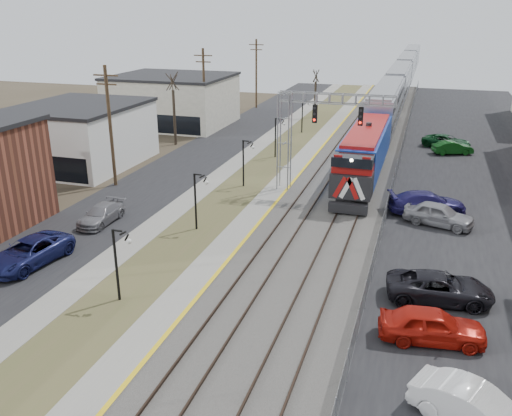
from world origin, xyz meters
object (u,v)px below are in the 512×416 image
at_px(signal_gantry, 306,125).
at_px(car_lot_a, 432,326).
at_px(car_lot_b, 475,409).
at_px(train, 400,82).

relative_size(signal_gantry, car_lot_a, 1.91).
bearing_deg(car_lot_b, signal_gantry, 50.05).
xyz_separation_m(signal_gantry, car_lot_a, (10.19, -19.00, -4.78)).
xyz_separation_m(signal_gantry, car_lot_b, (11.71, -24.07, -4.83)).
distance_m(signal_gantry, car_lot_b, 27.20).
distance_m(train, signal_gantry, 51.57).
bearing_deg(train, signal_gantry, -94.77).
bearing_deg(signal_gantry, car_lot_a, -61.80).
bearing_deg(signal_gantry, train, 85.23).
bearing_deg(car_lot_b, train, 29.73).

